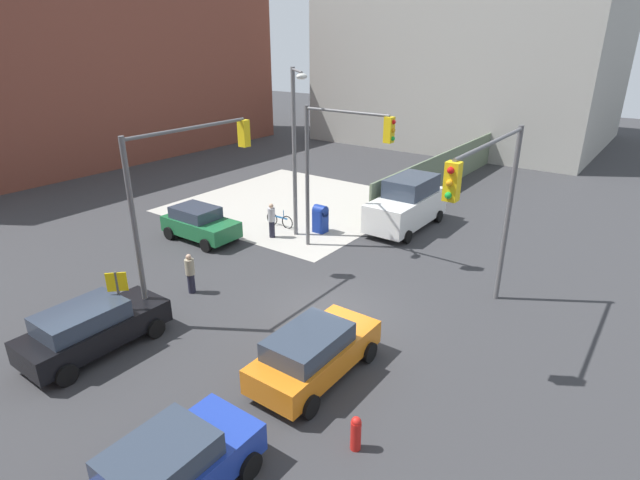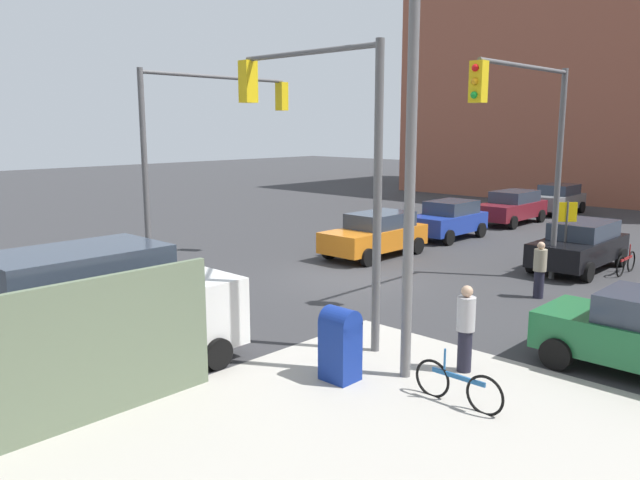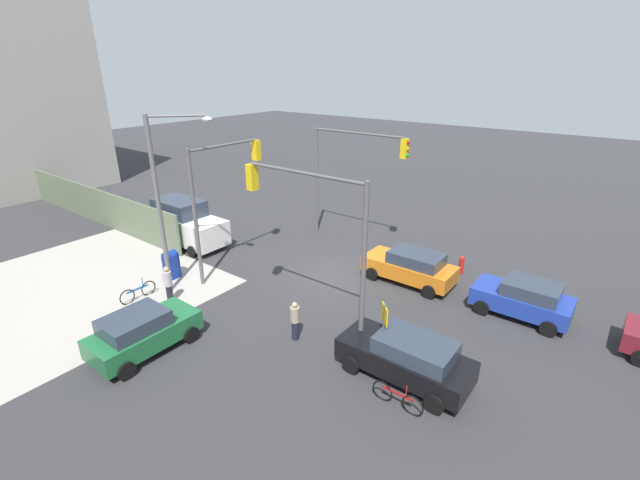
{
  "view_description": "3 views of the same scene",
  "coord_description": "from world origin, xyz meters",
  "px_view_note": "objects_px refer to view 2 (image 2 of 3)",
  "views": [
    {
      "loc": [
        -12.98,
        -8.96,
        9.19
      ],
      "look_at": [
        1.21,
        1.39,
        2.05
      ],
      "focal_mm": 28.0,
      "sensor_mm": 36.0,
      "label": 1
    },
    {
      "loc": [
        14.62,
        12.47,
        4.77
      ],
      "look_at": [
        2.51,
        0.97,
        1.73
      ],
      "focal_mm": 35.0,
      "sensor_mm": 36.0,
      "label": 2
    },
    {
      "loc": [
        -11.18,
        15.62,
        9.81
      ],
      "look_at": [
        0.42,
        0.48,
        1.99
      ],
      "focal_mm": 24.0,
      "sensor_mm": 36.0,
      "label": 3
    }
  ],
  "objects_px": {
    "pedestrian_crossing": "(540,269)",
    "bicycle_at_crosswalk": "(626,263)",
    "hatchback_black": "(580,245)",
    "street_lamp_corner": "(407,131)",
    "sedan_orange": "(376,234)",
    "traffic_signal_se_corner": "(207,130)",
    "van_white_delivery": "(97,318)",
    "pedestrian_waiting": "(466,327)",
    "sedan_maroon": "(512,207)",
    "hatchback_blue": "(448,219)",
    "coupe_gray": "(557,199)",
    "traffic_signal_nw_corner": "(531,132)",
    "bicycle_leaning_on_fence": "(458,386)",
    "mailbox_blue": "(340,342)",
    "traffic_signal_ne_corner": "(320,136)",
    "fire_hydrant": "(354,231)"
  },
  "relations": [
    {
      "from": "street_lamp_corner",
      "to": "mailbox_blue",
      "type": "bearing_deg",
      "value": -22.87
    },
    {
      "from": "traffic_signal_se_corner",
      "to": "pedestrian_waiting",
      "type": "relative_size",
      "value": 3.71
    },
    {
      "from": "sedan_maroon",
      "to": "hatchback_blue",
      "type": "relative_size",
      "value": 1.17
    },
    {
      "from": "hatchback_black",
      "to": "van_white_delivery",
      "type": "height_order",
      "value": "van_white_delivery"
    },
    {
      "from": "hatchback_blue",
      "to": "traffic_signal_nw_corner",
      "type": "bearing_deg",
      "value": 46.23
    },
    {
      "from": "coupe_gray",
      "to": "sedan_orange",
      "type": "distance_m",
      "value": 15.99
    },
    {
      "from": "bicycle_at_crosswalk",
      "to": "mailbox_blue",
      "type": "bearing_deg",
      "value": -4.4
    },
    {
      "from": "fire_hydrant",
      "to": "bicycle_leaning_on_fence",
      "type": "relative_size",
      "value": 0.54
    },
    {
      "from": "sedan_orange",
      "to": "coupe_gray",
      "type": "bearing_deg",
      "value": 179.69
    },
    {
      "from": "sedan_maroon",
      "to": "pedestrian_waiting",
      "type": "height_order",
      "value": "pedestrian_waiting"
    },
    {
      "from": "street_lamp_corner",
      "to": "sedan_orange",
      "type": "bearing_deg",
      "value": -138.83
    },
    {
      "from": "sedan_orange",
      "to": "van_white_delivery",
      "type": "height_order",
      "value": "van_white_delivery"
    },
    {
      "from": "mailbox_blue",
      "to": "hatchback_blue",
      "type": "distance_m",
      "value": 16.19
    },
    {
      "from": "mailbox_blue",
      "to": "coupe_gray",
      "type": "height_order",
      "value": "coupe_gray"
    },
    {
      "from": "sedan_maroon",
      "to": "pedestrian_crossing",
      "type": "xyz_separation_m",
      "value": [
        12.29,
        7.01,
        -0.01
      ]
    },
    {
      "from": "bicycle_leaning_on_fence",
      "to": "traffic_signal_nw_corner",
      "type": "bearing_deg",
      "value": -161.4
    },
    {
      "from": "van_white_delivery",
      "to": "bicycle_leaning_on_fence",
      "type": "xyz_separation_m",
      "value": [
        -3.81,
        5.4,
        -0.93
      ]
    },
    {
      "from": "mailbox_blue",
      "to": "hatchback_black",
      "type": "bearing_deg",
      "value": -178.28
    },
    {
      "from": "fire_hydrant",
      "to": "hatchback_black",
      "type": "xyz_separation_m",
      "value": [
        -1.39,
        8.82,
        0.36
      ]
    },
    {
      "from": "hatchback_blue",
      "to": "van_white_delivery",
      "type": "xyz_separation_m",
      "value": [
        17.89,
        3.63,
        0.44
      ]
    },
    {
      "from": "traffic_signal_ne_corner",
      "to": "bicycle_leaning_on_fence",
      "type": "bearing_deg",
      "value": 75.78
    },
    {
      "from": "pedestrian_crossing",
      "to": "bicycle_leaning_on_fence",
      "type": "bearing_deg",
      "value": -9.11
    },
    {
      "from": "fire_hydrant",
      "to": "pedestrian_crossing",
      "type": "distance_m",
      "value": 9.87
    },
    {
      "from": "street_lamp_corner",
      "to": "hatchback_black",
      "type": "xyz_separation_m",
      "value": [
        -11.34,
        -0.9,
        -3.86
      ]
    },
    {
      "from": "traffic_signal_nw_corner",
      "to": "hatchback_blue",
      "type": "bearing_deg",
      "value": -133.77
    },
    {
      "from": "hatchback_black",
      "to": "bicycle_at_crosswalk",
      "type": "bearing_deg",
      "value": 106.83
    },
    {
      "from": "street_lamp_corner",
      "to": "coupe_gray",
      "type": "height_order",
      "value": "street_lamp_corner"
    },
    {
      "from": "hatchback_black",
      "to": "sedan_orange",
      "type": "distance_m",
      "value": 7.05
    },
    {
      "from": "traffic_signal_se_corner",
      "to": "mailbox_blue",
      "type": "xyz_separation_m",
      "value": [
        4.05,
        9.5,
        -3.9
      ]
    },
    {
      "from": "traffic_signal_se_corner",
      "to": "pedestrian_crossing",
      "type": "height_order",
      "value": "traffic_signal_se_corner"
    },
    {
      "from": "traffic_signal_ne_corner",
      "to": "coupe_gray",
      "type": "relative_size",
      "value": 1.69
    },
    {
      "from": "sedan_maroon",
      "to": "bicycle_leaning_on_fence",
      "type": "bearing_deg",
      "value": 24.37
    },
    {
      "from": "coupe_gray",
      "to": "sedan_orange",
      "type": "bearing_deg",
      "value": -0.31
    },
    {
      "from": "traffic_signal_ne_corner",
      "to": "hatchback_black",
      "type": "xyz_separation_m",
      "value": [
        -10.89,
        1.77,
        -3.72
      ]
    },
    {
      "from": "van_white_delivery",
      "to": "pedestrian_crossing",
      "type": "bearing_deg",
      "value": 163.41
    },
    {
      "from": "sedan_maroon",
      "to": "pedestrian_crossing",
      "type": "height_order",
      "value": "sedan_maroon"
    },
    {
      "from": "pedestrian_crossing",
      "to": "bicycle_at_crosswalk",
      "type": "distance_m",
      "value": 4.89
    },
    {
      "from": "hatchback_blue",
      "to": "van_white_delivery",
      "type": "bearing_deg",
      "value": 11.47
    },
    {
      "from": "traffic_signal_ne_corner",
      "to": "sedan_orange",
      "type": "xyz_separation_m",
      "value": [
        -7.87,
        -4.6,
        -3.72
      ]
    },
    {
      "from": "van_white_delivery",
      "to": "pedestrian_crossing",
      "type": "relative_size",
      "value": 3.35
    },
    {
      "from": "pedestrian_crossing",
      "to": "van_white_delivery",
      "type": "bearing_deg",
      "value": -40.42
    },
    {
      "from": "traffic_signal_nw_corner",
      "to": "street_lamp_corner",
      "type": "height_order",
      "value": "street_lamp_corner"
    },
    {
      "from": "traffic_signal_ne_corner",
      "to": "hatchback_black",
      "type": "bearing_deg",
      "value": 170.79
    },
    {
      "from": "coupe_gray",
      "to": "pedestrian_crossing",
      "type": "distance_m",
      "value": 18.66
    },
    {
      "from": "street_lamp_corner",
      "to": "traffic_signal_ne_corner",
      "type": "bearing_deg",
      "value": -99.6
    },
    {
      "from": "mailbox_blue",
      "to": "bicycle_at_crosswalk",
      "type": "distance_m",
      "value": 13.05
    },
    {
      "from": "hatchback_black",
      "to": "pedestrian_waiting",
      "type": "xyz_separation_m",
      "value": [
        10.59,
        1.88,
        0.07
      ]
    },
    {
      "from": "sedan_orange",
      "to": "sedan_maroon",
      "type": "bearing_deg",
      "value": -179.66
    },
    {
      "from": "fire_hydrant",
      "to": "van_white_delivery",
      "type": "distance_m",
      "value": 15.63
    },
    {
      "from": "traffic_signal_nw_corner",
      "to": "pedestrian_crossing",
      "type": "distance_m",
      "value": 3.88
    }
  ]
}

